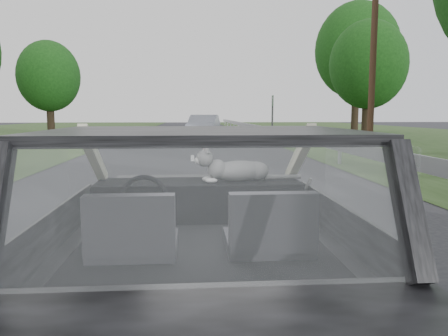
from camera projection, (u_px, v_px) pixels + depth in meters
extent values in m
cube|color=black|center=(201.00, 238.00, 2.85)|extent=(1.80, 4.00, 1.45)
cube|color=black|center=(199.00, 200.00, 3.45)|extent=(1.58, 0.45, 0.30)
cube|color=black|center=(132.00, 227.00, 2.51)|extent=(0.50, 0.72, 0.42)
cube|color=black|center=(270.00, 224.00, 2.57)|extent=(0.50, 0.72, 0.42)
torus|color=black|center=(144.00, 199.00, 3.12)|extent=(0.36, 0.36, 0.04)
ellipsoid|color=#9F9F9F|center=(239.00, 169.00, 3.43)|extent=(0.65, 0.34, 0.28)
cube|color=#A6A8AB|center=(336.00, 145.00, 13.08)|extent=(0.05, 90.00, 0.32)
imported|color=#9FA4B6|center=(204.00, 127.00, 24.81)|extent=(2.39, 4.58, 1.43)
cube|color=#0B5115|center=(272.00, 118.00, 24.65)|extent=(0.23, 1.01, 2.50)
cylinder|color=#46291C|center=(373.00, 53.00, 17.82)|extent=(0.33, 0.33, 7.93)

